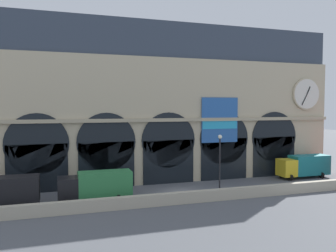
% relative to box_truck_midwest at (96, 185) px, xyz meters
% --- Properties ---
extents(ground_plane, '(200.00, 200.00, 0.00)m').
position_rel_box_truck_midwest_xyz_m(ground_plane, '(9.78, 0.81, -1.70)').
color(ground_plane, '#54565B').
extents(quay_parapet_wall, '(90.00, 0.70, 1.19)m').
position_rel_box_truck_midwest_xyz_m(quay_parapet_wall, '(9.78, -3.43, -1.10)').
color(quay_parapet_wall, '#B2A891').
rests_on(quay_parapet_wall, ground).
extents(station_building, '(49.18, 4.56, 20.99)m').
position_rel_box_truck_midwest_xyz_m(station_building, '(9.81, 7.89, 8.39)').
color(station_building, '#BCAD8C').
rests_on(station_building, ground).
extents(box_truck_midwest, '(7.50, 2.91, 3.12)m').
position_rel_box_truck_midwest_xyz_m(box_truck_midwest, '(0.00, 0.00, 0.00)').
color(box_truck_midwest, black).
rests_on(box_truck_midwest, ground).
extents(box_truck_east, '(7.50, 2.91, 3.12)m').
position_rel_box_truck_midwest_xyz_m(box_truck_east, '(28.93, 3.45, 0.00)').
color(box_truck_east, gold).
rests_on(box_truck_east, ground).
extents(street_lamp_quayside, '(0.44, 0.44, 6.90)m').
position_rel_box_truck_midwest_xyz_m(street_lamp_quayside, '(12.91, -2.63, 2.71)').
color(street_lamp_quayside, black).
rests_on(street_lamp_quayside, ground).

